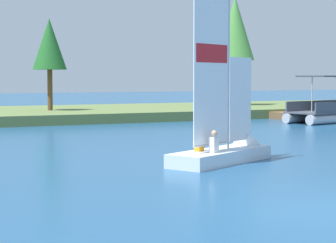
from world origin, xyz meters
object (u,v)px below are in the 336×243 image
(shoreline_tree_left, at_px, (49,45))
(shoreline_tree_midleft, at_px, (235,29))
(wooden_dock, at_px, (298,117))
(pontoon_boat, at_px, (332,111))
(sailboat, at_px, (232,146))

(shoreline_tree_left, height_order, shoreline_tree_midleft, shoreline_tree_midleft)
(wooden_dock, xyz_separation_m, pontoon_boat, (0.89, -2.19, 0.45))
(shoreline_tree_midleft, distance_m, wooden_dock, 11.19)
(shoreline_tree_left, relative_size, shoreline_tree_midleft, 0.71)
(shoreline_tree_midleft, height_order, sailboat, shoreline_tree_midleft)
(shoreline_tree_midleft, height_order, wooden_dock, shoreline_tree_midleft)
(shoreline_tree_midleft, xyz_separation_m, sailboat, (-14.99, -24.39, -5.98))
(shoreline_tree_left, bearing_deg, wooden_dock, -28.06)
(sailboat, bearing_deg, pontoon_boat, 13.54)
(shoreline_tree_left, distance_m, pontoon_boat, 18.37)
(shoreline_tree_left, relative_size, wooden_dock, 1.11)
(sailboat, bearing_deg, shoreline_tree_midleft, 31.12)
(wooden_dock, bearing_deg, sailboat, -132.95)
(shoreline_tree_midleft, distance_m, pontoon_boat, 12.82)
(sailboat, bearing_deg, shoreline_tree_left, 62.79)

